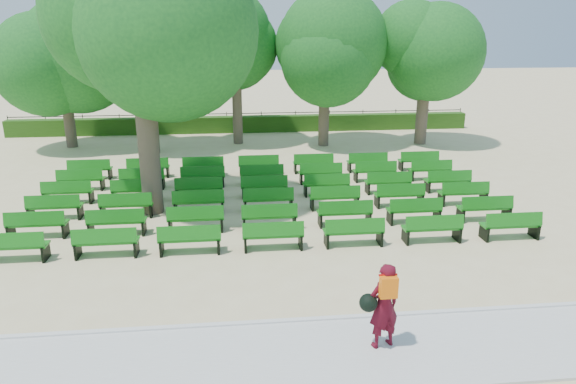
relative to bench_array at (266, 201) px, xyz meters
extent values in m
plane|color=beige|center=(-0.37, -1.21, -0.08)|extent=(120.00, 120.00, 0.00)
cube|color=silver|center=(-0.37, -8.61, -0.05)|extent=(30.00, 2.20, 0.06)
cube|color=silver|center=(-0.37, -7.46, -0.03)|extent=(30.00, 0.12, 0.10)
cube|color=#254E14|center=(-0.37, 12.79, 0.37)|extent=(26.00, 0.70, 0.90)
cube|color=#137014|center=(0.00, 0.01, 0.32)|extent=(1.65, 0.55, 0.05)
cube|color=#137014|center=(0.00, -0.18, 0.55)|extent=(1.63, 0.22, 0.38)
cylinder|color=brown|center=(-3.65, -0.43, 1.75)|extent=(0.65, 0.65, 3.67)
ellipsoid|color=#1B641F|center=(-3.65, -0.43, 5.04)|extent=(5.30, 5.30, 4.77)
imported|color=#4C0A18|center=(1.61, -8.46, 0.80)|extent=(0.69, 0.56, 1.66)
cube|color=orange|center=(1.61, -8.65, 1.28)|extent=(0.31, 0.15, 0.39)
sphere|color=black|center=(1.30, -8.51, 0.91)|extent=(0.33, 0.33, 0.33)
camera|label=1|loc=(-0.99, -16.42, 5.58)|focal=32.00mm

